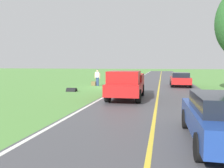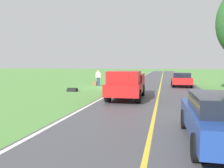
{
  "view_description": "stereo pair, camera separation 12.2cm",
  "coord_description": "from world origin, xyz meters",
  "px_view_note": "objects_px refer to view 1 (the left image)",
  "views": [
    {
      "loc": [
        -4.98,
        21.75,
        2.21
      ],
      "look_at": [
        -2.17,
        9.02,
        1.1
      ],
      "focal_mm": 36.63,
      "sensor_mm": 36.0,
      "label": 1
    },
    {
      "loc": [
        -5.1,
        21.73,
        2.21
      ],
      "look_at": [
        -2.17,
        9.02,
        1.1
      ],
      "focal_mm": 36.63,
      "sensor_mm": 36.0,
      "label": 2
    }
  ],
  "objects_px": {
    "suitcase_carried": "(94,84)",
    "sedan_mid_oncoming": "(224,117)",
    "hitchhiker_walking": "(98,76)",
    "pickup_truck_passing": "(126,84)",
    "sedan_near_oncoming": "(180,79)"
  },
  "relations": [
    {
      "from": "hitchhiker_walking",
      "to": "suitcase_carried",
      "type": "distance_m",
      "value": 0.87
    },
    {
      "from": "hitchhiker_walking",
      "to": "pickup_truck_passing",
      "type": "relative_size",
      "value": 0.32
    },
    {
      "from": "suitcase_carried",
      "to": "sedan_mid_oncoming",
      "type": "bearing_deg",
      "value": 31.67
    },
    {
      "from": "pickup_truck_passing",
      "to": "sedan_mid_oncoming",
      "type": "relative_size",
      "value": 1.23
    },
    {
      "from": "pickup_truck_passing",
      "to": "sedan_mid_oncoming",
      "type": "height_order",
      "value": "pickup_truck_passing"
    },
    {
      "from": "suitcase_carried",
      "to": "pickup_truck_passing",
      "type": "bearing_deg",
      "value": 32.66
    },
    {
      "from": "sedan_mid_oncoming",
      "to": "sedan_near_oncoming",
      "type": "relative_size",
      "value": 1.0
    },
    {
      "from": "sedan_near_oncoming",
      "to": "hitchhiker_walking",
      "type": "bearing_deg",
      "value": 8.06
    },
    {
      "from": "hitchhiker_walking",
      "to": "suitcase_carried",
      "type": "bearing_deg",
      "value": 7.51
    },
    {
      "from": "sedan_mid_oncoming",
      "to": "suitcase_carried",
      "type": "bearing_deg",
      "value": -61.68
    },
    {
      "from": "hitchhiker_walking",
      "to": "pickup_truck_passing",
      "type": "xyz_separation_m",
      "value": [
        -4.37,
        8.6,
        -0.01
      ]
    },
    {
      "from": "sedan_mid_oncoming",
      "to": "sedan_near_oncoming",
      "type": "xyz_separation_m",
      "value": [
        -0.09,
        -17.5,
        0.0
      ]
    },
    {
      "from": "suitcase_carried",
      "to": "sedan_mid_oncoming",
      "type": "xyz_separation_m",
      "value": [
        -8.76,
        16.25,
        0.53
      ]
    },
    {
      "from": "hitchhiker_walking",
      "to": "pickup_truck_passing",
      "type": "distance_m",
      "value": 9.65
    },
    {
      "from": "hitchhiker_walking",
      "to": "sedan_mid_oncoming",
      "type": "relative_size",
      "value": 0.39
    }
  ]
}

